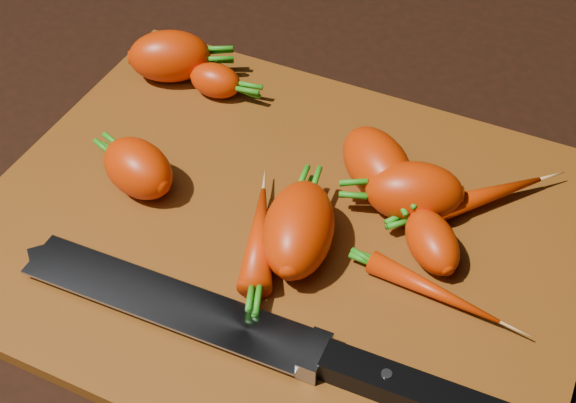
% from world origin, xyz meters
% --- Properties ---
extents(ground, '(2.00, 2.00, 0.01)m').
position_xyz_m(ground, '(0.00, 0.00, -0.01)').
color(ground, black).
extents(cutting_board, '(0.50, 0.40, 0.01)m').
position_xyz_m(cutting_board, '(0.00, 0.00, 0.01)').
color(cutting_board, brown).
rests_on(cutting_board, ground).
extents(carrot_0, '(0.10, 0.08, 0.05)m').
position_xyz_m(carrot_0, '(-0.19, 0.13, 0.04)').
color(carrot_0, '#C22C04').
rests_on(carrot_0, cutting_board).
extents(carrot_1, '(0.08, 0.07, 0.05)m').
position_xyz_m(carrot_1, '(-0.13, -0.01, 0.04)').
color(carrot_1, '#C22C04').
rests_on(carrot_1, cutting_board).
extents(carrot_2, '(0.10, 0.10, 0.05)m').
position_xyz_m(carrot_2, '(0.05, 0.08, 0.04)').
color(carrot_2, '#C22C04').
rests_on(carrot_2, cutting_board).
extents(carrot_3, '(0.08, 0.10, 0.06)m').
position_xyz_m(carrot_3, '(0.02, -0.02, 0.04)').
color(carrot_3, '#C22C04').
rests_on(carrot_3, cutting_board).
extents(carrot_4, '(0.09, 0.08, 0.05)m').
position_xyz_m(carrot_4, '(0.09, 0.06, 0.04)').
color(carrot_4, '#C22C04').
rests_on(carrot_4, cutting_board).
extents(carrot_5, '(0.05, 0.04, 0.03)m').
position_xyz_m(carrot_5, '(-0.13, 0.13, 0.03)').
color(carrot_5, '#C22C04').
rests_on(carrot_5, cutting_board).
extents(carrot_6, '(0.07, 0.07, 0.04)m').
position_xyz_m(carrot_6, '(0.12, 0.02, 0.03)').
color(carrot_6, '#C22C04').
rests_on(carrot_6, cutting_board).
extents(carrot_7, '(0.11, 0.11, 0.03)m').
position_xyz_m(carrot_7, '(0.14, 0.08, 0.03)').
color(carrot_7, '#C22C04').
rests_on(carrot_7, cutting_board).
extents(carrot_8, '(0.11, 0.03, 0.02)m').
position_xyz_m(carrot_8, '(0.14, -0.02, 0.02)').
color(carrot_8, '#C22C04').
rests_on(carrot_8, cutting_board).
extents(carrot_9, '(0.07, 0.11, 0.03)m').
position_xyz_m(carrot_9, '(-0.01, -0.03, 0.03)').
color(carrot_9, '#C22C04').
rests_on(carrot_9, cutting_board).
extents(knife, '(0.38, 0.05, 0.02)m').
position_xyz_m(knife, '(-0.02, -0.11, 0.02)').
color(knife, gray).
rests_on(knife, cutting_board).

